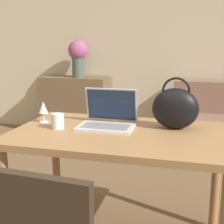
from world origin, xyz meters
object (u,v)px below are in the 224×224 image
object	(u,v)px
laptop	(108,116)
flower_vase	(78,55)
drinking_glass	(58,121)
handbag	(175,108)
wine_glass	(43,109)

from	to	relation	value
laptop	flower_vase	distance (m)	2.50
laptop	flower_vase	world-z (taller)	flower_vase
laptop	flower_vase	bearing A→B (deg)	115.31
drinking_glass	flower_vase	size ratio (longest dim) A/B	0.19
drinking_glass	handbag	bearing A→B (deg)	14.42
wine_glass	handbag	distance (m)	0.87
drinking_glass	flower_vase	distance (m)	2.53
laptop	flower_vase	xyz separation A→B (m)	(-1.06, 2.24, 0.30)
laptop	flower_vase	size ratio (longest dim) A/B	0.69
laptop	handbag	bearing A→B (deg)	5.27
handbag	drinking_glass	bearing A→B (deg)	-165.58
drinking_glass	handbag	world-z (taller)	handbag
laptop	wine_glass	xyz separation A→B (m)	(-0.45, -0.02, 0.03)
wine_glass	laptop	bearing A→B (deg)	2.59
handbag	wine_glass	bearing A→B (deg)	-176.11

